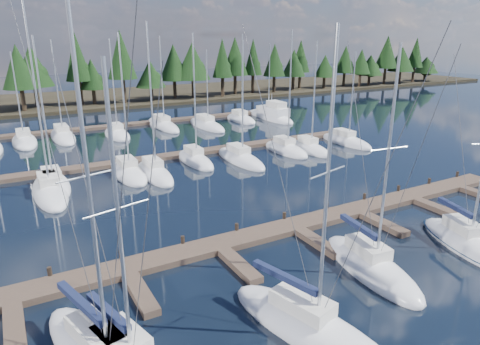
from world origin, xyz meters
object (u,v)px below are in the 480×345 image
front_sailboat_3 (371,266)px  front_sailboat_4 (465,243)px  motor_yacht_right (275,116)px  front_sailboat_2 (309,326)px  main_dock (297,229)px

front_sailboat_3 → front_sailboat_4: front_sailboat_3 is taller
motor_yacht_right → front_sailboat_4: bearing=-107.6°
front_sailboat_3 → motor_yacht_right: (21.33, 42.33, 0.25)m
front_sailboat_2 → front_sailboat_4: size_ratio=1.13×
front_sailboat_2 → motor_yacht_right: 52.84m
front_sailboat_2 → motor_yacht_right: bearing=58.1°
main_dock → front_sailboat_2: 10.68m
front_sailboat_2 → front_sailboat_3: 7.04m
front_sailboat_2 → front_sailboat_4: (14.22, 1.74, -0.01)m
front_sailboat_4 → front_sailboat_3: bearing=174.0°
front_sailboat_2 → front_sailboat_4: front_sailboat_2 is taller
front_sailboat_3 → front_sailboat_4: 7.70m
front_sailboat_2 → motor_yacht_right: front_sailboat_2 is taller
front_sailboat_2 → front_sailboat_4: 14.32m
front_sailboat_3 → motor_yacht_right: size_ratio=1.36×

